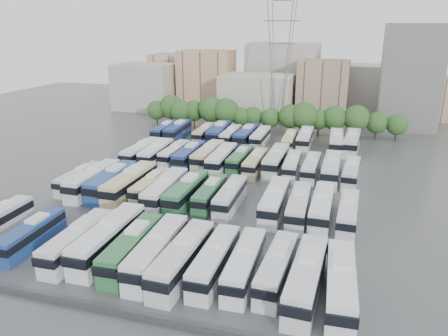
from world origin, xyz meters
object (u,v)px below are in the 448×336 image
(bus_r0_s4, at_px, (78,241))
(bus_r3_s7, at_px, (260,137))
(bus_r2_s12, at_px, (331,168))
(bus_r3_s13, at_px, (352,142))
(bus_r1_s11, at_px, (299,206))
(bus_r2_s10, at_px, (292,165))
(bus_r0_s7, at_px, (157,251))
(bus_r0_s8, at_px, (182,258))
(bus_r0_s13, at_px, (341,284))
(bus_r2_s3, at_px, (175,153))
(bus_r2_s9, at_px, (276,160))
(bus_r3_s3, at_px, (205,133))
(bus_r0_s12, at_px, (306,278))
(bus_r1_s5, at_px, (165,190))
(bus_r1_s10, at_px, (275,201))
(bus_r1_s1, at_px, (93,180))
(bus_r1_s0, at_px, (80,178))
(bus_r2_s6, at_px, (222,159))
(apartment_tower, at_px, (410,77))
(bus_r0_s11, at_px, (277,268))
(bus_r0_s9, at_px, (214,260))
(bus_r3_s5, at_px, (231,136))
(bus_r1_s4, at_px, (151,186))
(bus_r3_s4, at_px, (219,133))
(bus_r0_s2, at_px, (32,234))
(electricity_pylon, at_px, (280,54))
(bus_r2_s13, at_px, (351,172))
(bus_r3_s9, at_px, (290,140))
(bus_r1_s3, at_px, (130,183))
(bus_r1_s2, at_px, (112,181))
(bus_r2_s1, at_px, (142,152))
(bus_r2_s2, at_px, (156,153))
(bus_r0_s6, at_px, (132,247))
(bus_r2_s4, at_px, (189,155))
(bus_r1_s12, at_px, (322,207))
(bus_r1_s8, at_px, (230,196))
(bus_r3_s0, at_px, (165,131))
(bus_r1_s6, at_px, (187,192))
(bus_r3_s10, at_px, (305,139))
(bus_r2_s7, at_px, (240,159))
(bus_r2_s5, at_px, (208,155))
(bus_r2_s8, at_px, (256,163))
(bus_r1_s7, at_px, (210,194))

(bus_r0_s4, distance_m, bus_r3_s7, 54.88)
(bus_r2_s12, height_order, bus_r3_s13, bus_r3_s13)
(bus_r1_s11, relative_size, bus_r2_s10, 1.09)
(bus_r0_s7, height_order, bus_r0_s8, bus_r0_s7)
(bus_r0_s7, distance_m, bus_r0_s13, 19.80)
(bus_r2_s3, relative_size, bus_r2_s9, 0.86)
(bus_r3_s3, bearing_deg, bus_r3_s13, -0.09)
(bus_r0_s12, relative_size, bus_r1_s5, 1.00)
(bus_r1_s10, bearing_deg, bus_r1_s1, 178.90)
(bus_r1_s0, relative_size, bus_r2_s12, 0.85)
(bus_r2_s6, height_order, bus_r3_s13, bus_r3_s13)
(apartment_tower, bearing_deg, bus_r0_s8, -109.42)
(bus_r0_s11, bearing_deg, bus_r2_s3, 128.86)
(bus_r0_s9, bearing_deg, bus_r2_s10, 84.78)
(apartment_tower, distance_m, bus_r3_s13, 32.31)
(bus_r1_s0, height_order, bus_r3_s5, bus_r3_s5)
(bus_r1_s4, height_order, bus_r3_s4, bus_r3_s4)
(bus_r0_s2, bearing_deg, electricity_pylon, 75.10)
(bus_r0_s7, height_order, bus_r2_s13, bus_r0_s7)
(bus_r1_s4, height_order, bus_r1_s11, bus_r1_s11)
(bus_r1_s11, distance_m, bus_r3_s9, 36.44)
(bus_r0_s9, relative_size, bus_r1_s3, 0.88)
(bus_r1_s2, distance_m, bus_r2_s13, 40.06)
(bus_r2_s1, xyz_separation_m, bus_r2_s2, (2.97, 0.33, -0.04))
(bus_r1_s11, height_order, bus_r2_s1, bus_r2_s1)
(bus_r1_s10, relative_size, bus_r1_s11, 1.04)
(bus_r0_s6, bearing_deg, bus_r3_s7, 84.02)
(bus_r2_s4, bearing_deg, bus_r0_s4, -90.74)
(bus_r1_s4, relative_size, bus_r1_s12, 0.89)
(bus_r1_s8, xyz_separation_m, bus_r2_s2, (-19.90, 16.95, 0.13))
(bus_r0_s6, bearing_deg, bus_r2_s10, 67.76)
(bus_r3_s0, bearing_deg, bus_r3_s13, -0.54)
(electricity_pylon, bearing_deg, bus_r0_s6, -92.71)
(bus_r0_s7, relative_size, bus_r0_s13, 1.03)
(bus_r1_s6, xyz_separation_m, bus_r3_s10, (13.26, 37.25, -0.05))
(bus_r2_s7, bearing_deg, bus_r3_s4, 119.89)
(bus_r2_s5, bearing_deg, electricity_pylon, 80.37)
(bus_r3_s5, bearing_deg, bus_r1_s6, -85.15)
(bus_r3_s3, bearing_deg, bus_r2_s3, -91.35)
(bus_r2_s2, distance_m, bus_r2_s5, 10.29)
(bus_r0_s12, distance_m, bus_r3_s4, 60.62)
(bus_r2_s1, relative_size, bus_r2_s9, 0.97)
(bus_r2_s3, relative_size, bus_r3_s13, 0.85)
(bus_r1_s0, height_order, bus_r2_s8, bus_r2_s8)
(bus_r1_s7, height_order, bus_r2_s4, bus_r2_s4)
(bus_r1_s10, xyz_separation_m, bus_r1_s11, (3.52, -0.66, -0.09))
(bus_r1_s5, xyz_separation_m, bus_r2_s10, (16.43, 18.68, -0.29))
(bus_r0_s7, xyz_separation_m, bus_r0_s11, (13.30, 0.80, -0.22))
(bus_r0_s7, bearing_deg, bus_r1_s7, 87.76)
(bus_r2_s8, relative_size, bus_r3_s9, 1.04)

